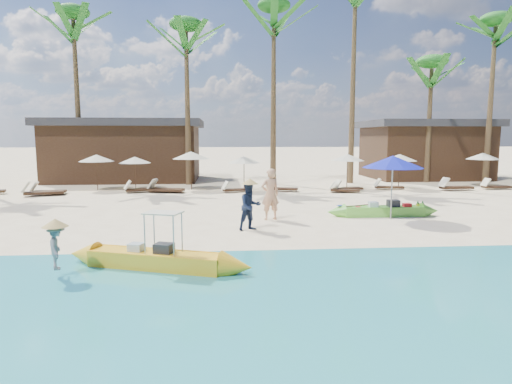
{
  "coord_description": "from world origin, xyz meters",
  "views": [
    {
      "loc": [
        -1.17,
        -13.77,
        3.07
      ],
      "look_at": [
        0.08,
        2.0,
        1.04
      ],
      "focal_mm": 30.0,
      "sensor_mm": 36.0,
      "label": 1
    }
  ],
  "objects": [
    {
      "name": "resort_parasol_6",
      "position": [
        0.07,
        10.66,
        1.8
      ],
      "size": [
        1.94,
        1.94,
        1.99
      ],
      "color": "#342215",
      "rests_on": "ground"
    },
    {
      "name": "lounger_7_right",
      "position": [
        5.87,
        9.95,
        0.2
      ],
      "size": [
        1.85,
        0.98,
        0.6
      ],
      "rotation": [
        0.0,
        0.0,
        0.26
      ],
      "color": "#342215",
      "rests_on": "ground"
    },
    {
      "name": "resort_parasol_3",
      "position": [
        -8.45,
        11.68,
        1.87
      ],
      "size": [
        2.01,
        2.01,
        2.07
      ],
      "color": "#342215",
      "rests_on": "ground"
    },
    {
      "name": "ground",
      "position": [
        0.0,
        0.0,
        0.0
      ],
      "size": [
        240.0,
        240.0,
        0.0
      ],
      "primitive_type": "plane",
      "color": "#FFE9BC",
      "rests_on": "ground"
    },
    {
      "name": "lounger_5_left",
      "position": [
        -4.43,
        10.43,
        0.21
      ],
      "size": [
        1.88,
        0.87,
        0.62
      ],
      "rotation": [
        0.0,
        0.0,
        -0.18
      ],
      "color": "#342215",
      "rests_on": "ground"
    },
    {
      "name": "lounger_7_left",
      "position": [
        5.51,
        9.4,
        0.19
      ],
      "size": [
        1.74,
        0.89,
        0.57
      ],
      "rotation": [
        0.0,
        0.0,
        -0.24
      ],
      "color": "#342215",
      "rests_on": "ground"
    },
    {
      "name": "blue_umbrella",
      "position": [
        5.12,
        1.58,
        2.16
      ],
      "size": [
        2.23,
        2.23,
        2.39
      ],
      "color": "#99999E",
      "rests_on": "ground"
    },
    {
      "name": "vendor_green",
      "position": [
        -0.27,
        0.14,
        0.8
      ],
      "size": [
        0.95,
        0.86,
        1.61
      ],
      "primitive_type": "imported",
      "rotation": [
        0.0,
        0.0,
        0.39
      ],
      "color": "#15203A",
      "rests_on": "ground"
    },
    {
      "name": "green_canoe",
      "position": [
        5.09,
        2.27,
        0.21
      ],
      "size": [
        4.96,
        0.68,
        0.63
      ],
      "rotation": [
        0.0,
        0.0,
        -0.01
      ],
      "color": "#64C63C",
      "rests_on": "ground"
    },
    {
      "name": "yellow_canoe",
      "position": [
        -2.74,
        -3.86,
        0.22
      ],
      "size": [
        5.04,
        2.02,
        1.35
      ],
      "rotation": [
        0.0,
        0.0,
        -0.33
      ],
      "color": "yellow",
      "rests_on": "ground"
    },
    {
      "name": "palm_7",
      "position": [
        16.57,
        13.68,
        8.99
      ],
      "size": [
        2.08,
        2.08,
        11.08
      ],
      "color": "brown",
      "rests_on": "ground"
    },
    {
      "name": "vendor_yellow",
      "position": [
        -4.81,
        -4.34,
        0.69
      ],
      "size": [
        0.56,
        0.74,
        1.02
      ],
      "primitive_type": "imported",
      "rotation": [
        0.0,
        0.0,
        1.88
      ],
      "color": "gray",
      "rests_on": "ground"
    },
    {
      "name": "resort_parasol_4",
      "position": [
        -6.3,
        11.84,
        1.74
      ],
      "size": [
        1.87,
        1.87,
        1.93
      ],
      "color": "#342215",
      "rests_on": "ground"
    },
    {
      "name": "resort_parasol_8",
      "position": [
        9.34,
        10.89,
        1.87
      ],
      "size": [
        2.01,
        2.01,
        2.07
      ],
      "color": "#342215",
      "rests_on": "ground"
    },
    {
      "name": "lounger_3_left",
      "position": [
        -10.69,
        9.29,
        0.23
      ],
      "size": [
        2.1,
        1.18,
        0.68
      ],
      "rotation": [
        0.0,
        0.0,
        0.3
      ],
      "color": "#342215",
      "rests_on": "ground"
    },
    {
      "name": "palm_3",
      "position": [
        -3.36,
        14.27,
        8.58
      ],
      "size": [
        2.08,
        2.08,
        10.52
      ],
      "color": "brown",
      "rests_on": "ground"
    },
    {
      "name": "palm_2",
      "position": [
        -10.45,
        15.08,
        9.18
      ],
      "size": [
        2.08,
        2.08,
        11.33
      ],
      "color": "brown",
      "rests_on": "ground"
    },
    {
      "name": "resort_parasol_9",
      "position": [
        15.02,
        11.67,
        1.9
      ],
      "size": [
        2.05,
        2.05,
        2.11
      ],
      "color": "#342215",
      "rests_on": "ground"
    },
    {
      "name": "lounger_4_left",
      "position": [
        -5.81,
        10.35,
        0.21
      ],
      "size": [
        1.91,
        1.14,
        0.62
      ],
      "rotation": [
        0.0,
        0.0,
        0.34
      ],
      "color": "#342215",
      "rests_on": "ground"
    },
    {
      "name": "resort_parasol_5",
      "position": [
        -3.0,
        11.46,
        2.03
      ],
      "size": [
        2.18,
        2.18,
        2.25
      ],
      "color": "#342215",
      "rests_on": "ground"
    },
    {
      "name": "palm_5",
      "position": [
        7.45,
        14.38,
        10.82
      ],
      "size": [
        2.08,
        2.08,
        13.6
      ],
      "color": "brown",
      "rests_on": "ground"
    },
    {
      "name": "lounger_6_left",
      "position": [
        -0.47,
        10.05,
        0.19
      ],
      "size": [
        1.73,
        0.99,
        0.56
      ],
      "rotation": [
        0.0,
        0.0,
        0.31
      ],
      "color": "#342215",
      "rests_on": "ground"
    },
    {
      "name": "wet_sand_strip",
      "position": [
        0.0,
        -5.0,
        0.0
      ],
      "size": [
        240.0,
        4.5,
        0.01
      ],
      "primitive_type": "cube",
      "color": "tan",
      "rests_on": "ground"
    },
    {
      "name": "lounger_6_right",
      "position": [
        2.13,
        10.26,
        0.2
      ],
      "size": [
        1.87,
        1.06,
        0.61
      ],
      "rotation": [
        0.0,
        0.0,
        -0.31
      ],
      "color": "#342215",
      "rests_on": "ground"
    },
    {
      "name": "pavilion_west",
      "position": [
        -8.0,
        17.5,
        2.19
      ],
      "size": [
        10.8,
        6.6,
        4.3
      ],
      "color": "#342215",
      "rests_on": "ground"
    },
    {
      "name": "pavilion_east",
      "position": [
        14.0,
        17.5,
        2.2
      ],
      "size": [
        8.8,
        6.6,
        4.3
      ],
      "color": "#342215",
      "rests_on": "ground"
    },
    {
      "name": "lounger_8_left",
      "position": [
        8.52,
        10.56,
        0.19
      ],
      "size": [
        1.73,
        0.67,
        0.57
      ],
      "rotation": [
        0.0,
        0.0,
        -0.09
      ],
      "color": "#342215",
      "rests_on": "ground"
    },
    {
      "name": "lounger_4_right",
      "position": [
        -4.41,
        10.14,
        0.23
      ],
      "size": [
        2.08,
        1.06,
        0.68
      ],
      "rotation": [
        0.0,
        0.0,
        -0.24
      ],
      "color": "#342215",
      "rests_on": "ground"
    },
    {
      "name": "lounger_3_right",
      "position": [
        -10.66,
        9.98,
        0.2
      ],
      "size": [
        1.82,
        0.78,
        0.6
      ],
      "rotation": [
        0.0,
        0.0,
        0.14
      ],
      "color": "#342215",
      "rests_on": "ground"
    },
    {
      "name": "resort_parasol_7",
      "position": [
        6.31,
        11.34,
        1.87
      ],
      "size": [
        2.01,
        2.01,
        2.07
      ],
      "color": "#342215",
      "rests_on": "ground"
    },
    {
      "name": "palm_6",
      "position": [
        12.84,
        14.52,
        7.05
      ],
      "size": [
        2.08,
        2.08,
        8.51
      ],
      "color": "brown",
      "rests_on": "ground"
    },
    {
      "name": "lounger_9_left",
      "position": [
        12.26,
        9.88,
        0.22
      ],
      "size": [
        2.0,
        0.76,
        0.67
      ],
      "rotation": [
        0.0,
        0.0,
        0.08
      ],
      "color": "#342215",
      "rests_on": "ground"
    },
    {
      "name": "lounger_9_right",
      "position": [
        14.94,
        10.21,
        0.2
      ],
      "size": [
        1.74,
        0.59,
        0.59
      ],
      "rotation": [
        0.0,
        0.0,
        0.03
      ],
      "color": "#342215",
      "rests_on": "ground"
    },
    {
      "name": "palm_4",
      "position": [
        2.15,
        14.01,
        9.45
      ],
      "size": [
        2.08,
        2.08,
        11.7
      ],
      "color": "brown",
      "rests_on": "ground"
    },
    {
      "name": "tourist",
      "position": [
        0.6,
        1.9,
        0.96
      ],
      "size": [
        0.79,
        0.61,
        1.92
      ],
      "primitive_type": "imported",
      "rotation": [
        0.0,
        0.0,
        3.37
      ],
      "color": "tan",
      "rests_on": "ground"
    }
  ]
}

